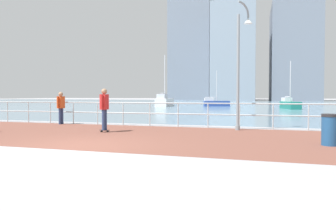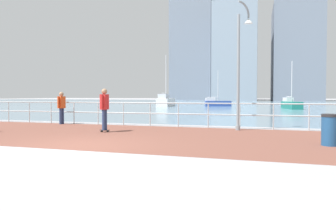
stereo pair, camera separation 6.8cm
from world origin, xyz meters
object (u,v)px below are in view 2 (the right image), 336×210
skateboarder (104,106)px  sailboat_ivory (166,101)px  lamppost (241,59)px  sailboat_white (291,104)px  sailboat_yellow (217,103)px  trash_bin (330,130)px  bystander (62,105)px

skateboarder → sailboat_ivory: (-6.26, 29.02, -0.38)m
lamppost → sailboat_white: (4.23, 22.64, -2.51)m
sailboat_white → skateboarder: bearing=-110.7°
skateboarder → sailboat_yellow: 30.51m
skateboarder → sailboat_yellow: bearing=88.9°
lamppost → trash_bin: (2.70, -3.40, -2.55)m
skateboarder → sailboat_ivory: sailboat_ivory is taller
sailboat_white → sailboat_ivory: bearing=165.4°
sailboat_ivory → bystander: bearing=-84.6°
trash_bin → sailboat_ivory: sailboat_ivory is taller
skateboarder → bystander: skateboarder is taller
sailboat_ivory → sailboat_white: sailboat_ivory is taller
lamppost → trash_bin: bearing=-51.6°
skateboarder → sailboat_yellow: size_ratio=0.36×
skateboarder → sailboat_white: (9.43, 24.94, -0.55)m
sailboat_ivory → trash_bin: bearing=-64.8°
lamppost → skateboarder: size_ratio=3.12×
bystander → sailboat_yellow: sailboat_yellow is taller
lamppost → bystander: 9.20m
trash_bin → sailboat_white: size_ratio=0.18×
skateboarder → bystander: size_ratio=1.06×
sailboat_yellow → sailboat_white: 10.44m
bystander → sailboat_white: (13.19, 22.50, -0.47)m
trash_bin → sailboat_yellow: size_ratio=0.19×
lamppost → bystander: bearing=179.1°
skateboarder → trash_bin: size_ratio=1.88×
sailboat_ivory → sailboat_white: (15.68, -4.08, -0.17)m
bystander → trash_bin: 12.20m
lamppost → bystander: (-8.97, 0.14, -2.04)m
sailboat_white → trash_bin: bearing=-93.4°
sailboat_yellow → skateboarder: bearing=-91.1°
skateboarder → bystander: bearing=147.0°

